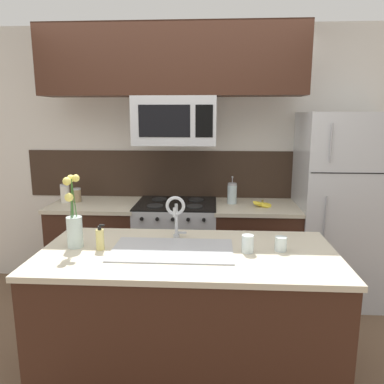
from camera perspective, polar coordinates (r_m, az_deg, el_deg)
name	(u,v)px	position (r m, az deg, el deg)	size (l,w,h in m)	color
ground_plane	(165,346)	(3.12, -4.06, -22.36)	(10.00, 10.00, 0.00)	brown
rear_partition	(209,159)	(3.87, 2.55, 5.02)	(5.20, 0.10, 2.60)	silver
splash_band	(179,174)	(3.85, -1.96, 2.74)	(3.14, 0.01, 0.48)	#332319
back_counter_left	(98,247)	(3.87, -14.11, -8.18)	(0.84, 0.65, 0.91)	#381E14
back_counter_right	(255,251)	(3.72, 9.56, -8.81)	(0.80, 0.65, 0.91)	#381E14
stove_range	(177,248)	(3.71, -2.35, -8.60)	(0.76, 0.64, 0.93)	#B7BABF
microwave	(175,121)	(3.46, -2.56, 10.79)	(0.74, 0.40, 0.43)	#B7BABF
upper_cabinet_band	(172,61)	(3.47, -3.07, 19.32)	(2.33, 0.34, 0.60)	#381E14
refrigerator	(339,208)	(3.78, 21.55, -2.34)	(0.79, 0.74, 1.77)	#B7BABF
storage_jar_tall	(65,193)	(3.84, -18.78, -0.18)	(0.09, 0.09, 0.18)	silver
storage_jar_medium	(77,195)	(3.83, -17.16, -0.45)	(0.08, 0.08, 0.13)	#997F5B
banana_bunch	(262,204)	(3.53, 10.67, -1.88)	(0.19, 0.15, 0.08)	yellow
french_press	(232,193)	(3.61, 6.13, -0.21)	(0.09, 0.09, 0.27)	silver
island_counter	(188,317)	(2.57, -0.62, -18.49)	(1.86, 0.89, 0.91)	#381E14
kitchen_sink	(172,261)	(2.41, -3.00, -10.43)	(0.76, 0.44, 0.16)	#ADAFB5
sink_faucet	(176,211)	(2.53, -2.50, -2.96)	(0.14, 0.14, 0.31)	#B7BABF
dish_soap_bottle	(100,239)	(2.44, -13.83, -6.98)	(0.06, 0.05, 0.16)	#DBCC75
drinking_glass	(248,244)	(2.36, 8.48, -7.80)	(0.07, 0.07, 0.11)	silver
spare_glass	(281,244)	(2.42, 13.38, -7.70)	(0.07, 0.07, 0.09)	silver
flower_vase	(74,225)	(2.51, -17.52, -4.89)	(0.10, 0.14, 0.47)	silver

